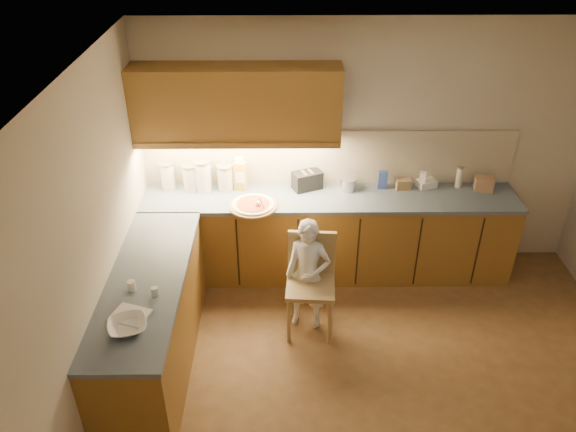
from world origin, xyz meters
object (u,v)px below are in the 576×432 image
Objects in this scene: toaster at (307,180)px; oil_jug at (240,175)px; pizza_on_board at (253,205)px; child at (308,275)px; wooden_chair at (311,276)px.

oil_jug is at bearing 157.25° from toaster.
pizza_on_board is at bearing -68.51° from oil_jug.
wooden_chair is at bearing -20.35° from child.
oil_jug reaches higher than child.
wooden_chair is 1.31m from oil_jug.
pizza_on_board is 0.91m from wooden_chair.
pizza_on_board reaches higher than wooden_chair.
wooden_chair is at bearing -112.76° from toaster.
oil_jug is 1.07× the size of toaster.
pizza_on_board is 0.42m from oil_jug.
toaster is at bearing 101.04° from child.
toaster is (0.02, 0.98, 0.45)m from child.
child is 3.40× the size of toaster.
oil_jug is (-0.66, 0.97, 0.52)m from child.
toaster is (-0.01, 0.99, 0.45)m from wooden_chair.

